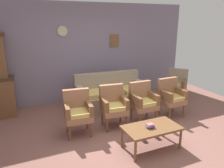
{
  "coord_description": "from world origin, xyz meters",
  "views": [
    {
      "loc": [
        -1.84,
        -3.34,
        2.23
      ],
      "look_at": [
        0.11,
        0.99,
        0.85
      ],
      "focal_mm": 35.44,
      "sensor_mm": 36.0,
      "label": 1
    }
  ],
  "objects_px": {
    "floral_couch": "(111,96)",
    "wingback_chair_by_fireplace": "(176,84)",
    "armchair_row_middle": "(171,96)",
    "armchair_near_couch_end": "(143,100)",
    "armchair_near_cabinet": "(113,104)",
    "coffee_table": "(151,129)",
    "book_stack_on_table": "(150,126)",
    "armchair_by_doorway": "(78,110)"
  },
  "relations": [
    {
      "from": "wingback_chair_by_fireplace",
      "to": "floral_couch",
      "type": "bearing_deg",
      "value": 172.63
    },
    {
      "from": "armchair_near_cabinet",
      "to": "wingback_chair_by_fireplace",
      "type": "height_order",
      "value": "same"
    },
    {
      "from": "armchair_near_cabinet",
      "to": "book_stack_on_table",
      "type": "distance_m",
      "value": 1.11
    },
    {
      "from": "armchair_near_cabinet",
      "to": "armchair_near_couch_end",
      "type": "bearing_deg",
      "value": -3.56
    },
    {
      "from": "floral_couch",
      "to": "armchair_near_cabinet",
      "type": "relative_size",
      "value": 2.03
    },
    {
      "from": "armchair_by_doorway",
      "to": "wingback_chair_by_fireplace",
      "type": "distance_m",
      "value": 3.17
    },
    {
      "from": "armchair_row_middle",
      "to": "wingback_chair_by_fireplace",
      "type": "xyz_separation_m",
      "value": [
        0.81,
        0.78,
        0.0
      ]
    },
    {
      "from": "book_stack_on_table",
      "to": "wingback_chair_by_fireplace",
      "type": "bearing_deg",
      "value": 41.06
    },
    {
      "from": "armchair_row_middle",
      "to": "coffee_table",
      "type": "bearing_deg",
      "value": -140.27
    },
    {
      "from": "armchair_near_couch_end",
      "to": "wingback_chair_by_fireplace",
      "type": "relative_size",
      "value": 1.0
    },
    {
      "from": "floral_couch",
      "to": "wingback_chair_by_fireplace",
      "type": "distance_m",
      "value": 1.95
    },
    {
      "from": "armchair_by_doorway",
      "to": "armchair_row_middle",
      "type": "height_order",
      "value": "same"
    },
    {
      "from": "wingback_chair_by_fireplace",
      "to": "armchair_near_cabinet",
      "type": "bearing_deg",
      "value": -162.33
    },
    {
      "from": "book_stack_on_table",
      "to": "armchair_near_cabinet",
      "type": "bearing_deg",
      "value": 101.21
    },
    {
      "from": "floral_couch",
      "to": "coffee_table",
      "type": "distance_m",
      "value": 2.06
    },
    {
      "from": "armchair_near_cabinet",
      "to": "book_stack_on_table",
      "type": "bearing_deg",
      "value": -78.79
    },
    {
      "from": "armchair_near_cabinet",
      "to": "book_stack_on_table",
      "type": "xyz_separation_m",
      "value": [
        0.21,
        -1.08,
        -0.04
      ]
    },
    {
      "from": "floral_couch",
      "to": "book_stack_on_table",
      "type": "distance_m",
      "value": 2.08
    },
    {
      "from": "coffee_table",
      "to": "wingback_chair_by_fireplace",
      "type": "bearing_deg",
      "value": 41.39
    },
    {
      "from": "armchair_by_doorway",
      "to": "coffee_table",
      "type": "height_order",
      "value": "armchair_by_doorway"
    },
    {
      "from": "armchair_near_couch_end",
      "to": "book_stack_on_table",
      "type": "height_order",
      "value": "armchair_near_couch_end"
    },
    {
      "from": "armchair_near_couch_end",
      "to": "armchair_near_cabinet",
      "type": "bearing_deg",
      "value": 176.44
    },
    {
      "from": "armchair_near_cabinet",
      "to": "armchair_row_middle",
      "type": "distance_m",
      "value": 1.49
    },
    {
      "from": "floral_couch",
      "to": "armchair_row_middle",
      "type": "bearing_deg",
      "value": -42.69
    },
    {
      "from": "armchair_by_doorway",
      "to": "armchair_row_middle",
      "type": "bearing_deg",
      "value": -0.92
    },
    {
      "from": "armchair_near_cabinet",
      "to": "book_stack_on_table",
      "type": "relative_size",
      "value": 5.95
    },
    {
      "from": "floral_couch",
      "to": "wingback_chair_by_fireplace",
      "type": "height_order",
      "value": "same"
    },
    {
      "from": "coffee_table",
      "to": "floral_couch",
      "type": "bearing_deg",
      "value": 86.63
    },
    {
      "from": "floral_couch",
      "to": "armchair_row_middle",
      "type": "distance_m",
      "value": 1.52
    },
    {
      "from": "wingback_chair_by_fireplace",
      "to": "book_stack_on_table",
      "type": "xyz_separation_m",
      "value": [
        -2.08,
        -1.82,
        -0.04
      ]
    },
    {
      "from": "wingback_chair_by_fireplace",
      "to": "armchair_by_doorway",
      "type": "bearing_deg",
      "value": -166.47
    },
    {
      "from": "armchair_by_doorway",
      "to": "book_stack_on_table",
      "type": "xyz_separation_m",
      "value": [
        1.0,
        -1.07,
        -0.04
      ]
    },
    {
      "from": "armchair_by_doorway",
      "to": "armchair_near_couch_end",
      "type": "relative_size",
      "value": 1.0
    },
    {
      "from": "floral_couch",
      "to": "wingback_chair_by_fireplace",
      "type": "relative_size",
      "value": 2.03
    },
    {
      "from": "armchair_near_couch_end",
      "to": "wingback_chair_by_fireplace",
      "type": "xyz_separation_m",
      "value": [
        1.59,
        0.78,
        0.0
      ]
    },
    {
      "from": "floral_couch",
      "to": "armchair_by_doorway",
      "type": "relative_size",
      "value": 2.03
    },
    {
      "from": "armchair_by_doorway",
      "to": "armchair_near_cabinet",
      "type": "distance_m",
      "value": 0.78
    },
    {
      "from": "armchair_near_couch_end",
      "to": "coffee_table",
      "type": "xyz_separation_m",
      "value": [
        -0.46,
        -1.03,
        -0.12
      ]
    },
    {
      "from": "floral_couch",
      "to": "armchair_near_couch_end",
      "type": "relative_size",
      "value": 2.03
    },
    {
      "from": "armchair_near_couch_end",
      "to": "floral_couch",
      "type": "bearing_deg",
      "value": 108.11
    },
    {
      "from": "armchair_row_middle",
      "to": "coffee_table",
      "type": "height_order",
      "value": "armchair_row_middle"
    },
    {
      "from": "armchair_row_middle",
      "to": "wingback_chair_by_fireplace",
      "type": "distance_m",
      "value": 1.12
    }
  ]
}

